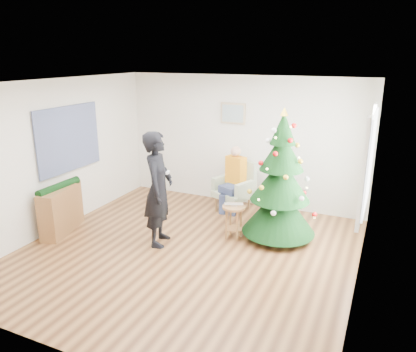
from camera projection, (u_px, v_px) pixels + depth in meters
The scene contains 19 objects.
floor at pixel (186, 252), 6.36m from camera, with size 5.00×5.00×0.00m, color brown.
ceiling at pixel (184, 83), 5.61m from camera, with size 5.00×5.00×0.00m, color white.
wall_back at pixel (242, 141), 8.16m from camera, with size 5.00×5.00×0.00m, color silver.
wall_front at pixel (62, 241), 3.80m from camera, with size 5.00×5.00×0.00m, color silver.
wall_left at pixel (56, 156), 6.97m from camera, with size 5.00×5.00×0.00m, color silver.
wall_right at pixel (365, 197), 4.99m from camera, with size 5.00×5.00×0.00m, color silver.
window_panel at pixel (370, 162), 5.82m from camera, with size 0.04×1.30×1.40m, color white.
curtains at pixel (367, 162), 5.83m from camera, with size 0.05×1.75×1.50m.
christmas_tree at pixel (281, 182), 6.59m from camera, with size 1.22×1.22×2.20m.
stool at pixel (234, 222), 6.78m from camera, with size 0.38×0.38×0.57m.
laptop at pixel (234, 205), 6.70m from camera, with size 0.31×0.20×0.02m, color silver.
armchair at pixel (235, 192), 8.04m from camera, with size 0.85×0.83×0.97m.
seated_person at pixel (233, 179), 7.92m from camera, with size 0.49×0.63×1.27m.
standing_man at pixel (158, 189), 6.43m from camera, with size 0.68×0.44×1.86m, color black.
game_controller at pixel (168, 172), 6.23m from camera, with size 0.04×0.13×0.04m, color white.
console at pixel (61, 210), 7.00m from camera, with size 0.30×1.00×0.80m, color brown.
garland at pixel (59, 187), 6.87m from camera, with size 0.14×0.14×0.90m, color black.
tapestry at pixel (69, 139), 7.14m from camera, with size 0.03×1.50×1.15m, color black.
framed_picture at pixel (233, 113), 8.05m from camera, with size 0.52×0.05×0.42m.
Camera 1 is at (2.68, -5.09, 2.99)m, focal length 35.00 mm.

